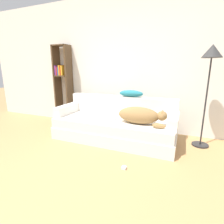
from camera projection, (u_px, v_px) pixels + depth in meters
ground_plane at (29, 198)px, 1.76m from camera, size 20.00×20.00×0.00m
wall_back at (118, 64)px, 3.66m from camera, size 7.10×0.06×2.70m
couch at (114, 129)px, 3.18m from camera, size 2.16×0.86×0.39m
couch_backrest at (121, 105)px, 3.41m from camera, size 2.12×0.15×0.36m
couch_arm_left at (67, 109)px, 3.48m from camera, size 0.15×0.67×0.18m
couch_arm_right at (173, 121)px, 2.73m from camera, size 0.15×0.67×0.18m
dog at (140, 115)px, 2.83m from camera, size 0.79×0.32×0.28m
laptop at (105, 119)px, 3.09m from camera, size 0.39×0.30×0.02m
throw_pillow at (131, 93)px, 3.27m from camera, size 0.45×0.17×0.12m
bookshelf at (63, 80)px, 4.07m from camera, size 0.37×0.26×1.78m
floor_lamp at (211, 62)px, 2.63m from camera, size 0.30×0.30×1.62m
power_adapter at (124, 168)px, 2.27m from camera, size 0.06×0.06×0.03m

